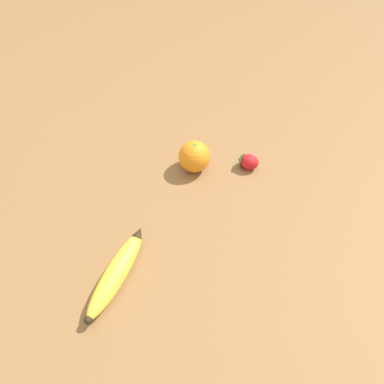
# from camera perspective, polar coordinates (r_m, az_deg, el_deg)

# --- Properties ---
(ground_plane) EXTENTS (3.00, 3.00, 0.00)m
(ground_plane) POSITION_cam_1_polar(r_m,az_deg,el_deg) (0.84, -0.78, -5.35)
(ground_plane) COLOR olive
(banana) EXTENTS (0.06, 0.22, 0.04)m
(banana) POSITION_cam_1_polar(r_m,az_deg,el_deg) (0.78, -11.42, -11.94)
(banana) COLOR yellow
(banana) RESTS_ON ground_plane
(orange) EXTENTS (0.08, 0.08, 0.08)m
(orange) POSITION_cam_1_polar(r_m,az_deg,el_deg) (0.94, 0.37, 5.42)
(orange) COLOR orange
(orange) RESTS_ON ground_plane
(strawberry) EXTENTS (0.06, 0.04, 0.04)m
(strawberry) POSITION_cam_1_polar(r_m,az_deg,el_deg) (0.96, 8.47, 4.63)
(strawberry) COLOR red
(strawberry) RESTS_ON ground_plane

